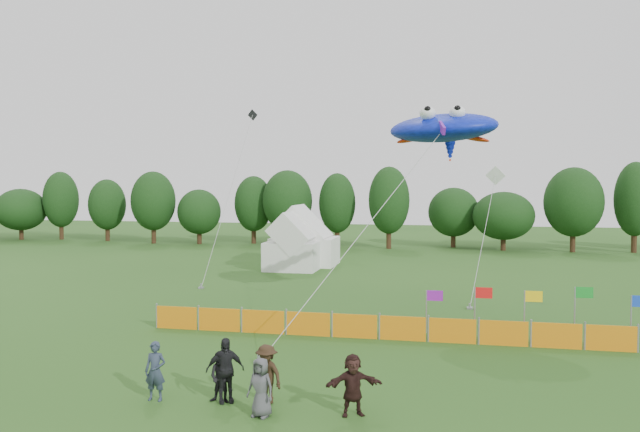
% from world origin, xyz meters
% --- Properties ---
extents(ground, '(160.00, 160.00, 0.00)m').
position_xyz_m(ground, '(0.00, 0.00, 0.00)').
color(ground, '#234C16').
rests_on(ground, ground).
extents(treeline, '(104.57, 8.78, 8.36)m').
position_xyz_m(treeline, '(1.61, 44.93, 4.18)').
color(treeline, '#382314').
rests_on(treeline, ground).
extents(tent_left, '(3.92, 3.92, 3.46)m').
position_xyz_m(tent_left, '(-6.56, 27.44, 1.75)').
color(tent_left, white).
rests_on(tent_left, ground).
extents(tent_right, '(5.08, 4.06, 3.58)m').
position_xyz_m(tent_right, '(-6.32, 30.28, 1.81)').
color(tent_right, white).
rests_on(tent_right, ground).
extents(barrier_fence, '(19.90, 0.06, 1.00)m').
position_xyz_m(barrier_fence, '(2.09, 7.82, 0.50)').
color(barrier_fence, orange).
rests_on(barrier_fence, ground).
extents(flag_row, '(8.73, 0.74, 2.24)m').
position_xyz_m(flag_row, '(8.21, 8.93, 1.42)').
color(flag_row, gray).
rests_on(flag_row, ground).
extents(spectator_a, '(0.66, 0.45, 1.77)m').
position_xyz_m(spectator_a, '(-3.58, -0.82, 0.88)').
color(spectator_a, '#293344').
rests_on(spectator_a, ground).
extents(spectator_b, '(0.75, 0.59, 1.52)m').
position_xyz_m(spectator_b, '(-1.59, -0.58, 0.76)').
color(spectator_b, black).
rests_on(spectator_b, ground).
extents(spectator_c, '(1.31, 1.10, 1.75)m').
position_xyz_m(spectator_c, '(-0.26, -0.41, 0.88)').
color(spectator_c, black).
rests_on(spectator_c, ground).
extents(spectator_d, '(1.22, 0.95, 1.93)m').
position_xyz_m(spectator_d, '(-1.49, -0.54, 0.96)').
color(spectator_d, black).
rests_on(spectator_d, ground).
extents(spectator_e, '(0.91, 0.71, 1.64)m').
position_xyz_m(spectator_e, '(-0.12, -1.42, 0.82)').
color(spectator_e, '#444549').
rests_on(spectator_e, ground).
extents(spectator_f, '(1.68, 1.07, 1.73)m').
position_xyz_m(spectator_f, '(2.37, -0.81, 0.86)').
color(spectator_f, black).
rests_on(spectator_f, ground).
extents(stingray_kite, '(9.72, 16.26, 10.05)m').
position_xyz_m(stingray_kite, '(4.60, 12.92, 9.07)').
color(stingray_kite, '#0F26DF').
rests_on(stingray_kite, ground).
extents(small_kite_white, '(2.49, 8.27, 7.59)m').
position_xyz_m(small_kite_white, '(7.25, 20.77, 5.06)').
color(small_kite_white, white).
rests_on(small_kite_white, ground).
extents(small_kite_dark, '(0.86, 9.81, 12.06)m').
position_xyz_m(small_kite_dark, '(-9.83, 23.51, 6.73)').
color(small_kite_dark, black).
rests_on(small_kite_dark, ground).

